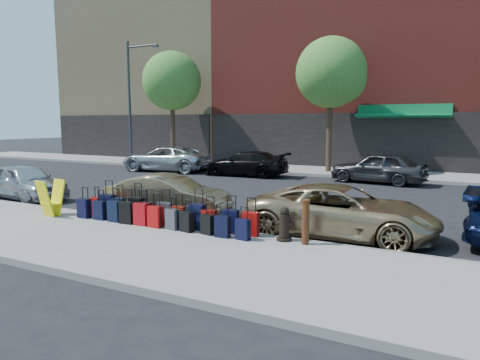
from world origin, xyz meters
The scene contains 41 objects.
ground centered at (0.00, 0.00, 0.00)m, with size 120.00×120.00×0.00m, color black.
sidewalk_near centered at (0.00, -6.50, 0.07)m, with size 60.00×4.00×0.15m, color gray.
sidewalk_far centered at (0.00, 10.00, 0.07)m, with size 60.00×4.00×0.15m, color gray.
curb_near centered at (0.00, -4.48, 0.07)m, with size 60.00×0.08×0.15m, color gray.
curb_far centered at (0.00, 7.98, 0.07)m, with size 60.00×0.08×0.15m, color gray.
building_left centered at (-16.00, 17.98, 7.98)m, with size 15.00×12.12×16.00m.
building_center centered at (0.00, 17.99, 9.98)m, with size 17.00×12.85×20.00m.
tree_left centered at (-9.86, 9.50, 5.41)m, with size 3.80×3.80×7.27m.
tree_center centered at (0.64, 9.50, 5.41)m, with size 3.80×3.80×7.27m.
streetlight centered at (-12.80, 8.80, 4.66)m, with size 2.59×0.18×8.00m.
suitcase_front_0 centered at (-2.45, -4.80, 0.42)m, with size 0.38×0.25×0.86m.
suitcase_front_1 centered at (-1.96, -4.81, 0.49)m, with size 0.45×0.26×1.08m.
suitcase_front_2 centered at (-1.53, -4.83, 0.45)m, with size 0.42×0.26×0.97m.
suitcase_front_3 centered at (-0.94, -4.77, 0.48)m, with size 0.45×0.27×1.06m.
suitcase_front_4 centered at (-0.47, -4.80, 0.44)m, with size 0.41×0.25×0.94m.
suitcase_front_5 centered at (0.02, -4.78, 0.45)m, with size 0.43×0.27×0.97m.
suitcase_front_6 centered at (0.46, -4.79, 0.42)m, with size 0.38×0.24×0.87m.
suitcase_front_7 centered at (1.06, -4.81, 0.48)m, with size 0.46×0.29×1.06m.
suitcase_front_8 centered at (1.43, -4.84, 0.43)m, with size 0.38×0.23×0.89m.
suitcase_front_9 centered at (2.00, -4.77, 0.45)m, with size 0.41×0.24×0.95m.
suitcase_front_10 centered at (2.53, -4.75, 0.44)m, with size 0.40×0.24×0.93m.
suitcase_back_0 centered at (-2.55, -5.14, 0.43)m, with size 0.37×0.22×0.88m.
suitcase_back_1 centered at (-1.98, -5.11, 0.42)m, with size 0.36×0.21×0.85m.
suitcase_back_2 centered at (-1.43, -5.10, 0.44)m, with size 0.40×0.24×0.93m.
suitcase_back_3 centered at (-0.97, -5.13, 0.45)m, with size 0.41×0.25×0.95m.
suitcase_back_4 centered at (-0.51, -5.09, 0.45)m, with size 0.40×0.23×0.95m.
suitcase_back_5 centered at (-0.04, -5.11, 0.43)m, with size 0.39×0.24×0.90m.
suitcase_back_6 centered at (0.49, -5.09, 0.41)m, with size 0.39×0.27×0.85m.
suitcase_back_7 centered at (0.94, -5.12, 0.40)m, with size 0.37×0.26×0.81m.
suitcase_back_8 centered at (1.55, -5.10, 0.39)m, with size 0.36×0.25×0.78m.
suitcase_back_9 centered at (1.99, -5.16, 0.41)m, with size 0.36×0.21×0.84m.
suitcase_back_10 centered at (2.52, -5.14, 0.40)m, with size 0.35×0.23×0.79m.
fire_hydrant centered at (3.40, -4.76, 0.52)m, with size 0.40×0.36×0.79m.
bollard centered at (3.93, -4.83, 0.67)m, with size 0.19×0.19×1.01m.
display_rack centered at (-3.62, -5.38, 0.67)m, with size 0.70×0.75×1.04m.
car_near_0 centered at (-7.49, -3.38, 0.66)m, with size 1.55×3.86×1.31m, color #B6B8BE.
car_near_1 centered at (-0.95, -3.29, 0.63)m, with size 1.33×3.82×1.26m, color #9E8A61.
car_near_2 centered at (4.36, -3.27, 0.65)m, with size 2.16×4.68×1.30m, color tan.
car_far_0 centered at (-8.41, 6.56, 0.73)m, with size 2.42×5.25×1.46m, color silver.
car_far_1 centered at (-3.20, 6.62, 0.66)m, with size 1.86×4.58×1.33m, color black.
car_far_2 centered at (3.56, 7.01, 0.74)m, with size 1.74×4.33×1.47m, color #313133.
Camera 1 is at (6.85, -13.79, 2.87)m, focal length 32.00 mm.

